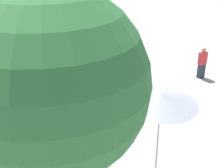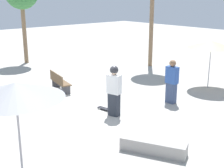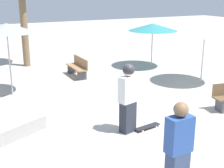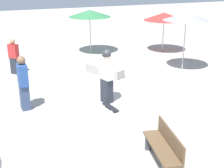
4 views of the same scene
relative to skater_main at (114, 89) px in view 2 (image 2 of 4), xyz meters
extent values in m
plane|color=#ADA8A0|center=(0.92, 0.49, -1.01)|extent=(60.00, 60.00, 0.00)
cube|color=#282D38|center=(0.00, 0.00, -0.58)|extent=(0.44, 0.36, 0.84)
cube|color=white|center=(0.00, 0.00, 0.19)|extent=(0.55, 0.39, 0.70)
sphere|color=beige|center=(0.00, 0.00, 0.67)|extent=(0.28, 0.28, 0.28)
sphere|color=#2D2D33|center=(0.00, 0.00, 0.71)|extent=(0.31, 0.31, 0.31)
cube|color=black|center=(0.57, -0.10, -0.94)|extent=(0.82, 0.32, 0.02)
cylinder|color=silver|center=(0.80, 0.02, -0.98)|extent=(0.06, 0.04, 0.05)
cylinder|color=silver|center=(0.83, -0.15, -0.98)|extent=(0.06, 0.04, 0.05)
cylinder|color=silver|center=(0.31, -0.05, -0.98)|extent=(0.06, 0.04, 0.05)
cylinder|color=silver|center=(0.34, -0.22, -0.98)|extent=(0.06, 0.04, 0.05)
cube|color=#A8A39E|center=(-2.82, 1.01, -0.82)|extent=(1.87, 1.24, 0.37)
cube|color=#47474C|center=(4.51, -0.30, -0.81)|extent=(0.16, 0.40, 0.40)
cube|color=#47474C|center=(3.29, -0.05, -0.81)|extent=(0.16, 0.40, 0.40)
cube|color=brown|center=(3.90, -0.17, -0.58)|extent=(1.66, 0.75, 0.05)
cube|color=brown|center=(3.94, 0.02, -0.36)|extent=(1.58, 0.36, 0.40)
cylinder|color=#B7B7BC|center=(-2.20, 4.61, 0.22)|extent=(0.05, 0.05, 2.46)
cone|color=#99999E|center=(-2.20, 4.61, 1.41)|extent=(2.01, 2.01, 0.33)
cylinder|color=#B7B7BC|center=(-0.25, -5.76, 0.06)|extent=(0.05, 0.05, 2.12)
cone|color=#C6B289|center=(-0.25, -5.76, 1.07)|extent=(2.18, 2.18, 0.34)
cylinder|color=#896B4C|center=(4.75, -7.18, 2.22)|extent=(0.25, 0.25, 6.45)
cylinder|color=#896B4C|center=(10.63, -1.77, 1.04)|extent=(0.26, 0.26, 4.09)
cube|color=#38476B|center=(-0.48, -2.68, -0.59)|extent=(0.39, 0.29, 0.83)
cube|color=#2D519E|center=(-0.48, -2.68, 0.17)|extent=(0.50, 0.29, 0.69)
sphere|color=#8C6647|center=(-0.48, -2.68, 0.65)|extent=(0.27, 0.27, 0.27)
camera|label=1|loc=(-1.72, 11.95, 5.22)|focal=50.00mm
camera|label=2|loc=(-8.03, 7.07, 3.27)|focal=50.00mm
camera|label=3|loc=(-3.86, -6.66, 2.64)|focal=50.00mm
camera|label=4|loc=(9.27, -3.63, 3.26)|focal=50.00mm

